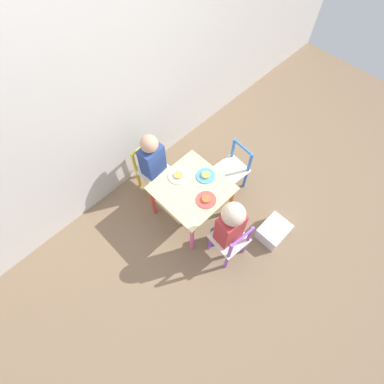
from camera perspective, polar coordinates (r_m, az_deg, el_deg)
name	(u,v)px	position (r m, az deg, el deg)	size (l,w,h in m)	color
ground_plane	(192,212)	(2.84, 0.00, -3.89)	(6.00, 6.00, 0.00)	#7F664C
house_wall	(112,53)	(2.25, -15.01, 24.18)	(6.00, 0.06, 2.60)	silver
kids_table	(192,192)	(2.51, 0.00, -0.03)	(0.56, 0.56, 0.45)	beige
chair_yellow	(151,169)	(2.81, -7.79, 4.34)	(0.28, 0.28, 0.52)	silver
chair_purple	(231,241)	(2.48, 7.41, -9.25)	(0.28, 0.28, 0.52)	silver
chair_blue	(233,169)	(2.81, 7.80, 4.33)	(0.28, 0.28, 0.52)	silver
child_back	(154,161)	(2.64, -7.29, 5.84)	(0.21, 0.22, 0.73)	#7A6B5B
child_front	(229,225)	(2.29, 7.01, -6.27)	(0.21, 0.23, 0.77)	#4C608E
plate_back	(178,176)	(2.50, -2.61, 3.14)	(0.17, 0.17, 0.03)	white
plate_front	(206,200)	(2.38, 2.73, -1.45)	(0.16, 0.16, 0.03)	#E54C47
plate_right	(206,176)	(2.50, 2.62, 3.13)	(0.16, 0.16, 0.03)	#4C9EE0
storage_bin	(273,231)	(2.78, 15.25, -7.21)	(0.27, 0.21, 0.14)	silver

